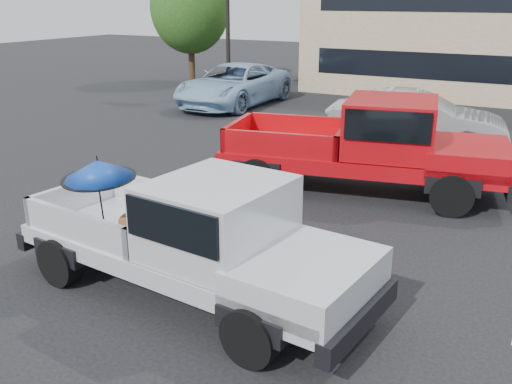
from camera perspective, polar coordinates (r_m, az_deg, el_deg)
ground at (r=9.24m, az=5.95°, el=-8.57°), size 90.00×90.00×0.00m
stripe_left at (r=12.13m, az=-3.51°, el=-1.59°), size 0.12×5.00×0.01m
tree_left at (r=29.94m, az=-6.64°, el=17.89°), size 3.96×3.96×6.02m
silver_pickup at (r=8.17m, az=-5.19°, el=-4.21°), size 5.87×2.57×2.06m
red_pickup at (r=13.04m, az=12.35°, el=4.89°), size 6.85×3.49×2.15m
silver_sedan at (r=17.31m, az=15.69°, el=6.88°), size 5.28×2.57×1.67m
blue_suv at (r=23.65m, az=-2.20°, el=10.66°), size 2.77×5.99×1.66m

